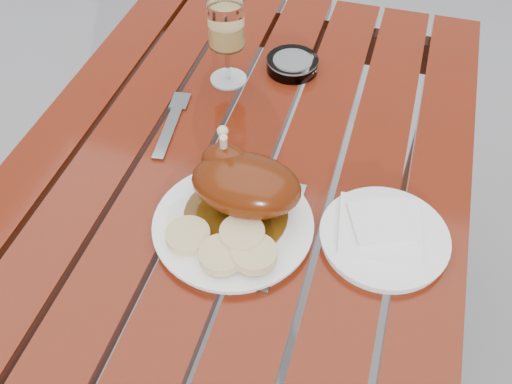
% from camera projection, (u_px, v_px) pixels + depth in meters
% --- Properties ---
extents(ground, '(60.00, 60.00, 0.00)m').
position_uv_depth(ground, '(244.00, 356.00, 1.56)').
color(ground, slate).
rests_on(ground, ground).
extents(table, '(0.80, 1.20, 0.75)m').
position_uv_depth(table, '(241.00, 281.00, 1.28)').
color(table, maroon).
rests_on(table, ground).
extents(dinner_plate, '(0.28, 0.28, 0.02)m').
position_uv_depth(dinner_plate, '(233.00, 226.00, 0.90)').
color(dinner_plate, white).
rests_on(dinner_plate, table).
extents(roast_duck, '(0.18, 0.17, 0.13)m').
position_uv_depth(roast_duck, '(243.00, 183.00, 0.89)').
color(roast_duck, '#502F09').
rests_on(roast_duck, dinner_plate).
extents(bread_dumplings, '(0.18, 0.11, 0.03)m').
position_uv_depth(bread_dumplings, '(226.00, 244.00, 0.85)').
color(bread_dumplings, '#DFBB88').
rests_on(bread_dumplings, dinner_plate).
extents(wine_glass, '(0.08, 0.08, 0.17)m').
position_uv_depth(wine_glass, '(227.00, 43.00, 1.10)').
color(wine_glass, '#EAC26A').
rests_on(wine_glass, table).
extents(side_plate, '(0.21, 0.21, 0.02)m').
position_uv_depth(side_plate, '(384.00, 238.00, 0.89)').
color(side_plate, white).
rests_on(side_plate, table).
extents(napkin, '(0.14, 0.13, 0.01)m').
position_uv_depth(napkin, '(380.00, 226.00, 0.88)').
color(napkin, white).
rests_on(napkin, side_plate).
extents(ashtray, '(0.14, 0.14, 0.03)m').
position_uv_depth(ashtray, '(292.00, 64.00, 1.18)').
color(ashtray, '#B2B7BC').
rests_on(ashtray, table).
extents(fork, '(0.04, 0.17, 0.01)m').
position_uv_depth(fork, '(170.00, 127.00, 1.07)').
color(fork, gray).
rests_on(fork, table).
extents(knife, '(0.02, 0.19, 0.01)m').
position_uv_depth(knife, '(279.00, 242.00, 0.89)').
color(knife, gray).
rests_on(knife, table).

